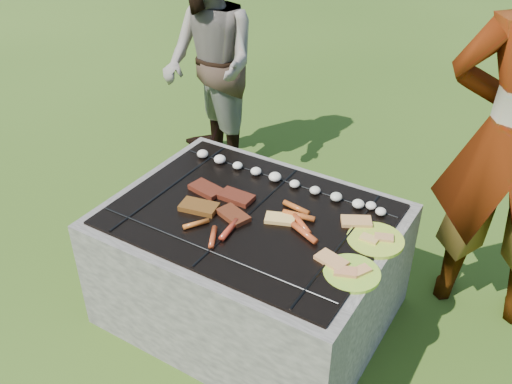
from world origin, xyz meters
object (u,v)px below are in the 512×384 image
at_px(plate_near, 352,273).
at_px(plate_far, 375,240).
at_px(bystander, 209,66).
at_px(fire_pit, 251,268).

bearing_deg(plate_near, plate_far, 89.85).
xyz_separation_m(plate_near, bystander, (-1.58, 1.24, 0.15)).
bearing_deg(bystander, fire_pit, -16.69).
height_order(fire_pit, bystander, bystander).
bearing_deg(plate_far, fire_pit, -168.03).
relative_size(plate_far, plate_near, 1.22).
height_order(plate_far, bystander, bystander).
height_order(plate_far, plate_near, plate_near).
xyz_separation_m(fire_pit, plate_far, (0.56, 0.12, 0.33)).
height_order(fire_pit, plate_far, plate_far).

